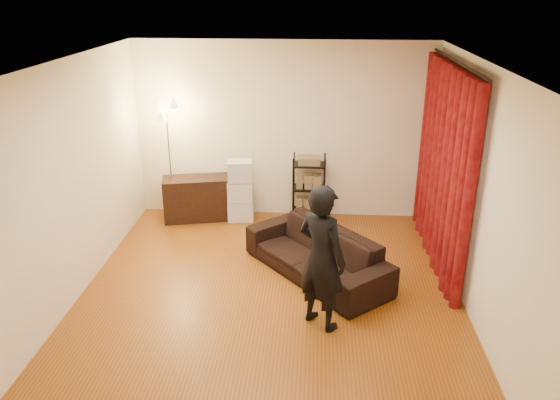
# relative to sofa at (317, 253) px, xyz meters

# --- Properties ---
(floor) EXTENTS (5.00, 5.00, 0.00)m
(floor) POSITION_rel_sofa_xyz_m (-0.55, -0.54, -0.30)
(floor) COLOR #894B0F
(floor) RESTS_ON ground
(ceiling) EXTENTS (5.00, 5.00, 0.00)m
(ceiling) POSITION_rel_sofa_xyz_m (-0.55, -0.54, 2.40)
(ceiling) COLOR white
(ceiling) RESTS_ON ground
(wall_back) EXTENTS (5.00, 0.00, 5.00)m
(wall_back) POSITION_rel_sofa_xyz_m (-0.55, 1.96, 1.05)
(wall_back) COLOR #F3E8C9
(wall_back) RESTS_ON ground
(wall_front) EXTENTS (5.00, 0.00, 5.00)m
(wall_front) POSITION_rel_sofa_xyz_m (-0.55, -3.04, 1.05)
(wall_front) COLOR #F3E8C9
(wall_front) RESTS_ON ground
(wall_left) EXTENTS (0.00, 5.00, 5.00)m
(wall_left) POSITION_rel_sofa_xyz_m (-2.80, -0.54, 1.05)
(wall_left) COLOR #F3E8C9
(wall_left) RESTS_ON ground
(wall_right) EXTENTS (0.00, 5.00, 5.00)m
(wall_right) POSITION_rel_sofa_xyz_m (1.70, -0.54, 1.05)
(wall_right) COLOR #F3E8C9
(wall_right) RESTS_ON ground
(curtain_rod) EXTENTS (0.04, 2.65, 0.04)m
(curtain_rod) POSITION_rel_sofa_xyz_m (1.60, 0.59, 2.28)
(curtain_rod) COLOR black
(curtain_rod) RESTS_ON wall_right
(curtain) EXTENTS (0.22, 2.65, 2.55)m
(curtain) POSITION_rel_sofa_xyz_m (1.58, 0.59, 0.98)
(curtain) COLOR maroon
(curtain) RESTS_ON ground
(sofa) EXTENTS (1.93, 2.07, 0.60)m
(sofa) POSITION_rel_sofa_xyz_m (0.00, 0.00, 0.00)
(sofa) COLOR black
(sofa) RESTS_ON ground
(person) EXTENTS (0.70, 0.67, 1.60)m
(person) POSITION_rel_sofa_xyz_m (0.05, -1.07, 0.50)
(person) COLOR black
(person) RESTS_ON ground
(media_cabinet) EXTENTS (1.22, 0.67, 0.67)m
(media_cabinet) POSITION_rel_sofa_xyz_m (-1.80, 1.67, 0.04)
(media_cabinet) COLOR black
(media_cabinet) RESTS_ON ground
(storage_boxes) EXTENTS (0.42, 0.35, 0.97)m
(storage_boxes) POSITION_rel_sofa_xyz_m (-1.18, 1.65, 0.19)
(storage_boxes) COLOR silver
(storage_boxes) RESTS_ON ground
(wire_shelf) EXTENTS (0.52, 0.41, 1.04)m
(wire_shelf) POSITION_rel_sofa_xyz_m (-0.14, 1.74, 0.22)
(wire_shelf) COLOR black
(wire_shelf) RESTS_ON ground
(floor_lamp) EXTENTS (0.35, 0.35, 1.87)m
(floor_lamp) POSITION_rel_sofa_xyz_m (-2.23, 1.57, 0.64)
(floor_lamp) COLOR silver
(floor_lamp) RESTS_ON ground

